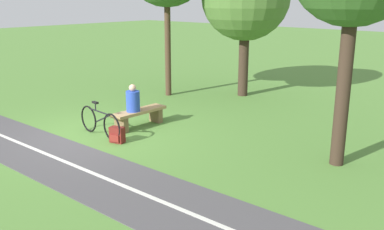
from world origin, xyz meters
The scene contains 7 objects.
ground_plane centered at (0.00, 0.00, 0.00)m, with size 80.00×80.00×0.00m, color #548438.
paved_path centered at (1.50, 4.00, 0.01)m, with size 1.87×36.00×0.02m, color #4C494C.
path_centre_line centered at (1.50, 4.00, 0.02)m, with size 0.10×32.00×0.00m, color silver.
bench centered at (-1.33, 0.37, 0.33)m, with size 1.68×0.48×0.48m.
person_seated centered at (-1.13, 0.37, 0.79)m, with size 0.38×0.38×0.75m.
bicycle centered at (-0.09, 0.25, 0.38)m, with size 0.20×1.79×0.89m.
backpack centered at (-0.06, 0.96, 0.19)m, with size 0.31×0.40×0.39m.
Camera 1 is at (6.31, 8.93, 3.48)m, focal length 40.11 mm.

